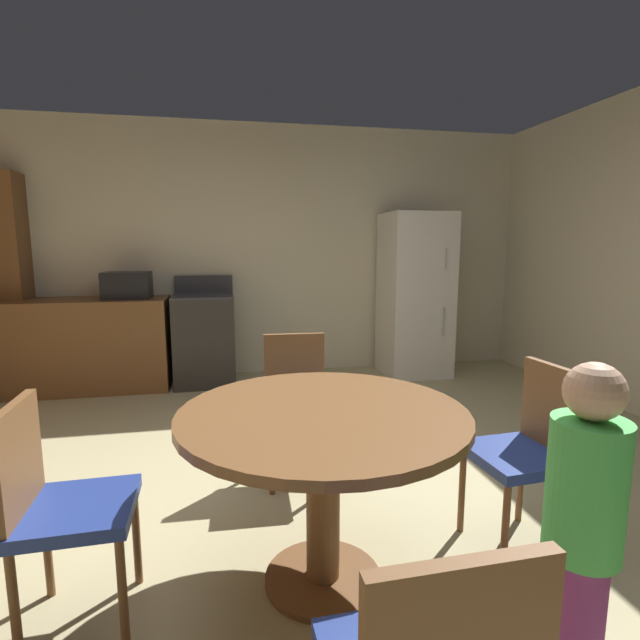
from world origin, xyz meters
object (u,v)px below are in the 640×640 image
(oven_range, at_px, (205,339))
(dining_table, at_px, (323,448))
(refrigerator, at_px, (415,295))
(person_child, at_px, (582,529))
(chair_north, at_px, (296,396))
(chair_west, at_px, (56,499))
(microwave, at_px, (127,285))
(chair_east, at_px, (530,444))

(oven_range, height_order, dining_table, oven_range)
(refrigerator, distance_m, person_child, 3.93)
(person_child, bearing_deg, chair_north, -23.93)
(dining_table, relative_size, chair_west, 1.35)
(dining_table, xyz_separation_m, person_child, (0.65, -0.67, -0.02))
(microwave, height_order, person_child, microwave)
(chair_north, xyz_separation_m, person_child, (0.62, -1.67, 0.08))
(chair_east, relative_size, person_child, 0.80)
(microwave, relative_size, chair_east, 0.51)
(chair_west, bearing_deg, dining_table, 0.00)
(chair_west, bearing_deg, chair_north, 43.02)
(oven_range, relative_size, dining_table, 0.94)
(dining_table, relative_size, chair_east, 1.35)
(chair_west, bearing_deg, refrigerator, 47.93)
(dining_table, height_order, chair_west, chair_west)
(chair_west, xyz_separation_m, person_child, (1.65, -0.64, 0.08))
(oven_range, xyz_separation_m, person_child, (1.25, -3.84, 0.11))
(person_child, bearing_deg, refrigerator, -59.09)
(refrigerator, relative_size, chair_west, 2.02)
(microwave, xyz_separation_m, person_child, (1.97, -3.84, -0.45))
(chair_north, distance_m, chair_east, 1.34)
(chair_west, xyz_separation_m, chair_east, (2.00, 0.10, 0.00))
(chair_east, height_order, person_child, person_child)
(oven_range, bearing_deg, microwave, -179.71)
(refrigerator, bearing_deg, chair_north, -127.56)
(refrigerator, bearing_deg, person_child, -104.97)
(oven_range, distance_m, person_child, 4.04)
(person_child, bearing_deg, chair_west, 24.67)
(dining_table, xyz_separation_m, chair_east, (1.00, 0.07, -0.10))
(oven_range, relative_size, chair_east, 1.26)
(dining_table, xyz_separation_m, chair_west, (-1.00, -0.03, -0.10))
(microwave, bearing_deg, oven_range, 0.29)
(chair_east, distance_m, person_child, 0.82)
(chair_west, distance_m, person_child, 1.77)
(oven_range, height_order, chair_east, oven_range)
(refrigerator, relative_size, microwave, 4.00)
(chair_north, height_order, chair_east, same)
(refrigerator, xyz_separation_m, chair_east, (-0.67, -3.04, -0.38))
(refrigerator, bearing_deg, chair_east, -102.37)
(oven_range, distance_m, chair_west, 3.23)
(refrigerator, relative_size, chair_east, 2.02)
(refrigerator, relative_size, person_child, 1.61)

